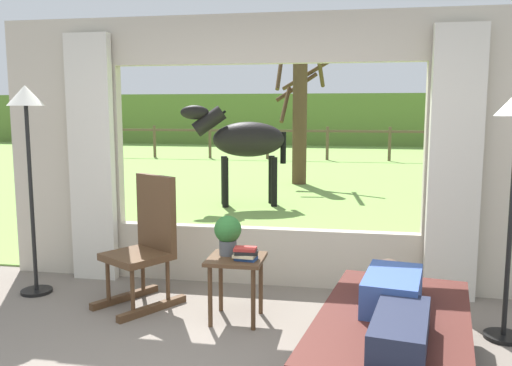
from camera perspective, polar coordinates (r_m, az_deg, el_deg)
back_wall_with_window at (r=5.05m, az=0.93°, el=2.95°), size 5.20×0.12×2.55m
curtain_panel_left at (r=5.46m, az=-17.13°, el=2.45°), size 0.44×0.10×2.40m
curtain_panel_right at (r=4.93m, az=20.44°, el=1.75°), size 0.44×0.10×2.40m
outdoor_pasture_lawn at (r=15.97m, az=7.28°, el=1.80°), size 36.00×21.68×0.02m
distant_hill_ridge at (r=25.72m, az=8.49°, el=6.72°), size 36.00×2.00×2.40m
recliner_sofa at (r=3.58m, az=14.37°, el=-16.54°), size 1.17×1.83×0.42m
reclining_person at (r=3.42m, az=14.61°, el=-12.24°), size 0.44×1.43×0.22m
rocking_chair at (r=4.73m, az=-11.60°, el=-6.20°), size 0.75×0.82×1.12m
side_table at (r=4.30m, az=-2.14°, el=-9.13°), size 0.44×0.44×0.52m
potted_plant at (r=4.30m, az=-3.03°, el=-5.30°), size 0.22×0.22×0.32m
book_stack at (r=4.19m, az=-1.11°, el=-7.56°), size 0.20×0.16×0.10m
floor_lamp_left at (r=5.17m, az=-23.25°, el=5.54°), size 0.32×0.32×1.89m
horse at (r=9.20m, az=-1.29°, el=4.59°), size 1.81×0.89×1.73m
pasture_tree at (r=11.98m, az=4.69°, el=7.09°), size 1.46×1.39×3.12m
pasture_fence_line at (r=17.78m, az=7.64°, el=4.79°), size 16.10×0.10×1.10m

